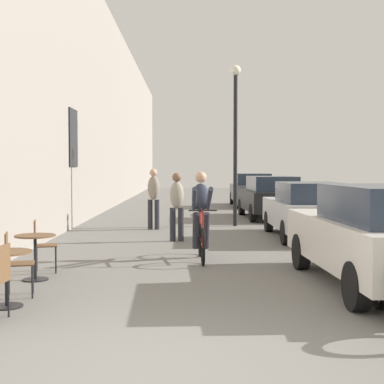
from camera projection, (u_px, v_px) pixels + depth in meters
The scene contains 14 objects.
ground_plane at pixel (165, 366), 4.96m from camera, with size 88.00×88.00×0.00m, color slate.
building_facade_left at pixel (80, 93), 18.73m from camera, with size 0.54×68.00×8.62m.
cafe_table_near at pixel (7, 267), 7.06m from camera, with size 0.64×0.64×0.72m.
cafe_chair_near_toward_wall at pixel (14, 260), 7.62m from camera, with size 0.46×0.46×0.89m.
cafe_table_mid at pixel (35, 247), 8.76m from camera, with size 0.64×0.64×0.72m.
cafe_chair_mid_toward_street at pixel (41, 242), 9.41m from camera, with size 0.45×0.45×0.89m.
cyclist_on_bicycle at pixel (201, 218), 10.76m from camera, with size 0.52×1.76×1.74m.
pedestrian_near at pixel (177, 203), 13.40m from camera, with size 0.36×0.27×1.66m.
pedestrian_mid at pixel (154, 195), 15.99m from camera, with size 0.37×0.28×1.76m.
street_lamp at pixel (235, 124), 16.85m from camera, with size 0.32×0.32×4.90m.
parked_car_nearest at pixel (381, 235), 8.19m from camera, with size 1.96×4.37×1.53m.
parked_car_second at pixel (307, 209), 13.97m from camera, with size 1.71×4.01×1.43m.
parked_car_third at pixel (270, 197), 19.45m from camera, with size 1.90×4.26×1.49m.
parked_car_fourth at pixel (251, 189), 25.61m from camera, with size 1.90×4.33×1.53m.
Camera 1 is at (0.20, -4.89, 1.78)m, focal length 51.81 mm.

